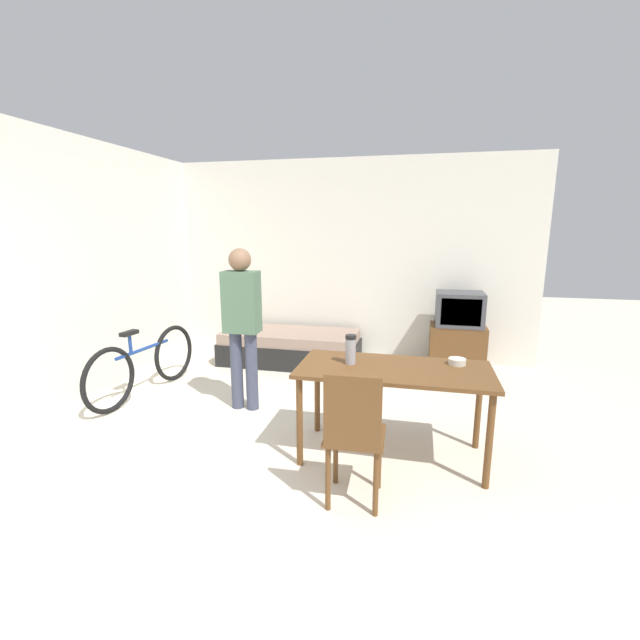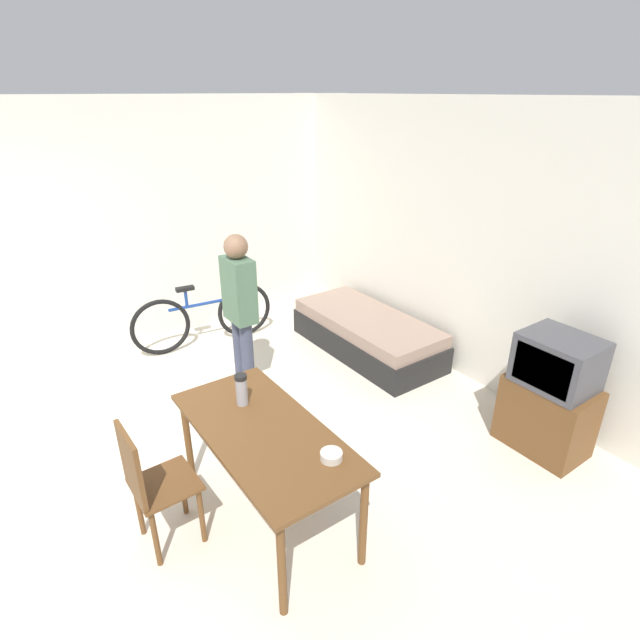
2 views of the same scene
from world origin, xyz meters
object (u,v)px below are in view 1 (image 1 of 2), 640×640
daybed (291,347)px  mate_bowl (457,361)px  wooden_chair (354,433)px  person_standing (242,318)px  bicycle (144,364)px  dining_table (394,378)px  thermos_flask (351,348)px  tv (458,334)px

daybed → mate_bowl: size_ratio=13.61×
wooden_chair → person_standing: person_standing is taller
bicycle → mate_bowl: (3.19, -0.52, 0.42)m
dining_table → mate_bowl: mate_bowl is taller
wooden_chair → thermos_flask: (-0.14, 0.72, 0.35)m
bicycle → mate_bowl: size_ratio=12.24×
thermos_flask → daybed: bearing=118.3°
bicycle → person_standing: 1.34m
tv → dining_table: bearing=-106.3°
thermos_flask → dining_table: bearing=-4.1°
dining_table → thermos_flask: (-0.34, 0.02, 0.21)m
daybed → person_standing: person_standing is taller
dining_table → wooden_chair: bearing=-106.2°
dining_table → mate_bowl: 0.52m
person_standing → wooden_chair: bearing=-45.2°
daybed → tv: tv is taller
tv → mate_bowl: size_ratio=7.59×
bicycle → person_standing: person_standing is taller
tv → wooden_chair: 3.07m
person_standing → thermos_flask: bearing=-26.7°
thermos_flask → mate_bowl: size_ratio=1.73×
daybed → bicycle: size_ratio=1.11×
wooden_chair → bicycle: size_ratio=0.57×
thermos_flask → tv: bearing=65.7°
wooden_chair → person_standing: 1.89m
dining_table → bicycle: bicycle is taller
tv → bicycle: size_ratio=0.62×
daybed → thermos_flask: 2.51m
tv → bicycle: bearing=-155.4°
mate_bowl → tv: bearing=84.9°
tv → thermos_flask: bearing=-114.3°
wooden_chair → mate_bowl: size_ratio=6.92×
person_standing → bicycle: bearing=175.2°
dining_table → mate_bowl: (0.48, 0.19, 0.11)m
daybed → thermos_flask: thermos_flask is taller
wooden_chair → bicycle: (-2.51, 1.41, -0.18)m
daybed → mate_bowl: bearing=-44.9°
tv → dining_table: (-0.66, -2.25, 0.16)m
tv → daybed: bearing=-177.4°
thermos_flask → person_standing: bearing=153.3°
dining_table → wooden_chair: 0.74m
dining_table → bicycle: bearing=165.3°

